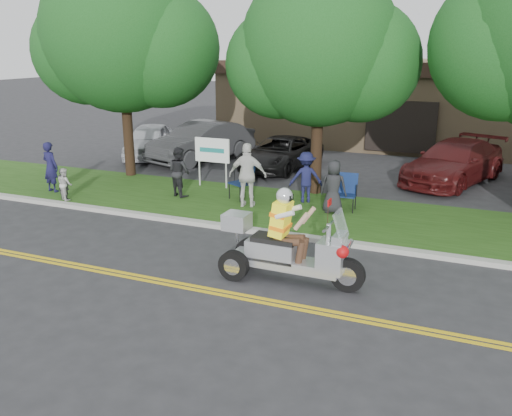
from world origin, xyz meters
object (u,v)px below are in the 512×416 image
at_px(lawn_chair_b, 347,189).
at_px(parked_car_left, 202,142).
at_px(trike_scooter, 285,249).
at_px(lawn_chair_a, 244,178).
at_px(spectator_adult_left, 50,167).
at_px(spectator_adult_mid, 179,172).
at_px(spectator_adult_right, 248,175).
at_px(parked_car_far_left, 150,141).
at_px(parked_car_mid, 280,153).
at_px(parked_car_right, 454,162).

xyz_separation_m(lawn_chair_b, parked_car_left, (-7.38, 4.94, 0.12)).
bearing_deg(trike_scooter, lawn_chair_a, 122.69).
bearing_deg(spectator_adult_left, spectator_adult_mid, -156.40).
xyz_separation_m(spectator_adult_right, parked_car_far_left, (-7.14, 5.67, -0.33)).
relative_size(trike_scooter, parked_car_mid, 0.67).
xyz_separation_m(spectator_adult_left, parked_car_left, (1.94, 6.65, -0.10)).
distance_m(lawn_chair_b, parked_car_far_left, 11.02).
distance_m(spectator_adult_right, parked_car_mid, 5.69).
relative_size(parked_car_left, parked_car_right, 0.97).
bearing_deg(lawn_chair_b, spectator_adult_left, -172.98).
xyz_separation_m(spectator_adult_right, parked_car_left, (-4.62, 5.76, -0.23)).
relative_size(parked_car_left, parked_car_mid, 1.10).
xyz_separation_m(parked_car_left, parked_car_right, (10.00, 0.10, -0.08)).
height_order(parked_car_far_left, parked_car_left, parked_car_left).
relative_size(lawn_chair_a, spectator_adult_left, 0.72).
relative_size(spectator_adult_mid, spectator_adult_right, 0.83).
bearing_deg(lawn_chair_a, parked_car_left, 157.28).
height_order(lawn_chair_a, spectator_adult_right, spectator_adult_right).
bearing_deg(trike_scooter, parked_car_right, 76.25).
bearing_deg(spectator_adult_left, spectator_adult_right, -164.05).
height_order(spectator_adult_mid, parked_car_mid, spectator_adult_mid).
distance_m(spectator_adult_mid, parked_car_right, 9.64).
bearing_deg(lawn_chair_b, parked_car_mid, 125.38).
bearing_deg(parked_car_far_left, spectator_adult_mid, -70.76).
distance_m(lawn_chair_a, spectator_adult_left, 6.33).
distance_m(lawn_chair_a, parked_car_mid, 4.86).
xyz_separation_m(parked_car_left, parked_car_mid, (3.57, -0.19, -0.19)).
bearing_deg(spectator_adult_left, parked_car_mid, -122.21).
distance_m(parked_car_far_left, parked_car_mid, 6.09).
bearing_deg(spectator_adult_mid, lawn_chair_a, -141.85).
height_order(trike_scooter, lawn_chair_a, trike_scooter).
bearing_deg(spectator_adult_right, parked_car_mid, -91.70).
bearing_deg(parked_car_right, trike_scooter, -83.56).
distance_m(spectator_adult_left, spectator_adult_right, 6.62).
bearing_deg(spectator_adult_left, lawn_chair_b, -161.35).
distance_m(spectator_adult_mid, spectator_adult_right, 2.47).
relative_size(trike_scooter, lawn_chair_a, 2.55).
xyz_separation_m(lawn_chair_b, parked_car_far_left, (-9.90, 4.85, 0.02)).
bearing_deg(lawn_chair_b, parked_car_far_left, 150.52).
bearing_deg(spectator_adult_left, lawn_chair_a, -156.75).
relative_size(spectator_adult_mid, parked_car_mid, 0.35).
xyz_separation_m(parked_car_far_left, parked_car_mid, (6.09, -0.10, -0.09)).
xyz_separation_m(lawn_chair_a, spectator_adult_mid, (-2.01, -0.51, 0.11)).
xyz_separation_m(spectator_adult_mid, parked_car_mid, (1.40, 5.33, -0.26)).
height_order(trike_scooter, parked_car_right, trike_scooter).
bearing_deg(parked_car_far_left, parked_car_right, -20.65).
height_order(lawn_chair_b, spectator_adult_right, spectator_adult_right).
bearing_deg(spectator_adult_left, parked_car_left, -97.98).
height_order(parked_car_mid, parked_car_right, parked_car_right).
bearing_deg(parked_car_mid, spectator_adult_right, -72.94).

